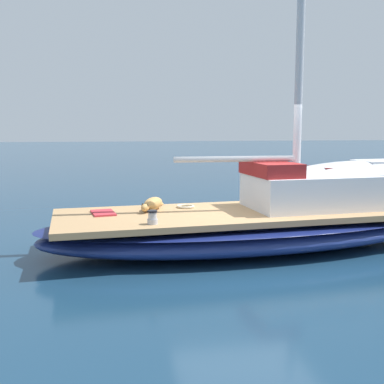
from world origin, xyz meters
name	(u,v)px	position (x,y,z in m)	size (l,w,h in m)	color
ground_plane	(248,247)	(0.00, 0.00, 0.00)	(120.00, 120.00, 0.00)	navy
sailboat_main	(248,229)	(0.00, 0.00, 0.34)	(3.14, 7.43, 0.66)	navy
mast_main	(293,10)	(-0.08, 0.75, 4.07)	(0.14, 2.27, 7.57)	silver
cabin_house	(306,189)	(-0.11, 1.11, 1.01)	(1.59, 2.33, 0.84)	silver
dog_tan	(152,204)	(-0.32, -1.65, 0.77)	(0.89, 0.51, 0.22)	tan
deck_winch	(152,218)	(0.88, -1.75, 0.76)	(0.16, 0.16, 0.21)	#B7B7BC
coiled_rope	(186,206)	(-0.47, -1.04, 0.68)	(0.32, 0.32, 0.04)	beige
deck_towel	(103,213)	(-0.11, -2.50, 0.68)	(0.56, 0.36, 0.03)	#C6333D
moored_boat_port_side	(373,174)	(-6.39, 6.17, 0.55)	(2.93, 6.70, 6.78)	white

